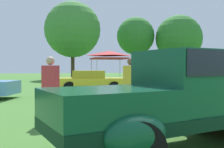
% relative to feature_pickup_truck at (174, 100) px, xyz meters
% --- Properties ---
extents(feature_pickup_truck, '(4.55, 2.62, 1.70)m').
position_rel_feature_pickup_truck_xyz_m(feature_pickup_truck, '(0.00, 0.00, 0.00)').
color(feature_pickup_truck, black).
rests_on(feature_pickup_truck, ground_plane).
extents(show_car_yellow, '(4.30, 2.44, 1.22)m').
position_rel_feature_pickup_truck_xyz_m(show_car_yellow, '(0.41, 11.06, -0.27)').
color(show_car_yellow, yellow).
rests_on(show_car_yellow, ground_plane).
extents(spectator_near_truck, '(0.44, 0.46, 1.69)m').
position_rel_feature_pickup_truck_xyz_m(spectator_near_truck, '(3.59, 7.25, 0.05)').
color(spectator_near_truck, '#283351').
rests_on(spectator_near_truck, ground_plane).
extents(spectator_between_cars, '(0.42, 0.47, 1.69)m').
position_rel_feature_pickup_truck_xyz_m(spectator_between_cars, '(0.24, 3.17, 0.05)').
color(spectator_between_cars, '#7F7056').
rests_on(spectator_between_cars, ground_plane).
extents(spectator_by_row, '(0.46, 0.44, 1.69)m').
position_rel_feature_pickup_truck_xyz_m(spectator_by_row, '(-2.01, 2.97, 0.05)').
color(spectator_by_row, '#283351').
rests_on(spectator_by_row, ground_plane).
extents(canopy_tent_left_field, '(2.74, 2.74, 2.71)m').
position_rel_feature_pickup_truck_xyz_m(canopy_tent_left_field, '(2.79, 16.84, 1.56)').
color(canopy_tent_left_field, '#B7B7BC').
rests_on(canopy_tent_left_field, ground_plane).
extents(treeline_mid_left, '(6.67, 6.67, 9.24)m').
position_rel_feature_pickup_truck_xyz_m(treeline_mid_left, '(1.01, 28.45, 5.03)').
color(treeline_mid_left, '#47331E').
rests_on(treeline_mid_left, ground_plane).
extents(treeline_center, '(5.04, 5.04, 8.10)m').
position_rel_feature_pickup_truck_xyz_m(treeline_center, '(9.57, 30.29, 4.69)').
color(treeline_center, '#47331E').
rests_on(treeline_center, ground_plane).
extents(treeline_mid_right, '(6.07, 6.07, 8.23)m').
position_rel_feature_pickup_truck_xyz_m(treeline_mid_right, '(14.83, 28.26, 4.32)').
color(treeline_mid_right, brown).
rests_on(treeline_mid_right, ground_plane).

